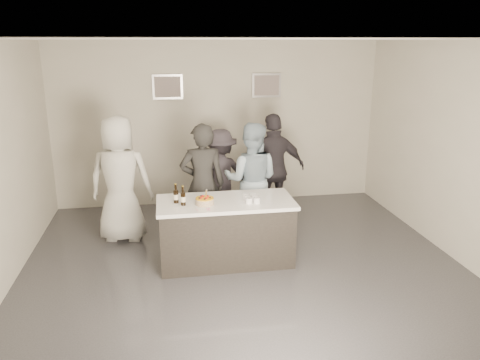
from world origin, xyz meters
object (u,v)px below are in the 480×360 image
(cake, at_px, (205,202))
(beer_bottle_b, at_px, (183,196))
(person_guest_back, at_px, (221,176))
(beer_bottle_a, at_px, (176,194))
(person_main_blue, at_px, (251,180))
(person_guest_left, at_px, (120,179))
(person_guest_right, at_px, (274,169))
(bar_counter, at_px, (226,231))
(person_main_black, at_px, (203,184))

(cake, bearing_deg, beer_bottle_b, 177.66)
(beer_bottle_b, height_order, person_guest_back, person_guest_back)
(beer_bottle_a, distance_m, person_guest_back, 1.79)
(beer_bottle_a, distance_m, person_main_blue, 1.49)
(cake, distance_m, person_guest_back, 1.76)
(beer_bottle_b, relative_size, person_guest_left, 0.13)
(cake, relative_size, person_guest_back, 0.15)
(cake, bearing_deg, person_guest_right, 48.85)
(beer_bottle_b, xyz_separation_m, person_main_blue, (1.10, 1.00, -0.13))
(beer_bottle_a, bearing_deg, beer_bottle_b, -50.21)
(person_main_blue, xyz_separation_m, person_guest_left, (-2.00, 0.12, 0.07))
(cake, relative_size, person_guest_right, 0.13)
(bar_counter, distance_m, beer_bottle_a, 0.88)
(cake, distance_m, person_main_blue, 1.30)
(person_main_blue, bearing_deg, cake, 68.66)
(cake, height_order, person_guest_right, person_guest_right)
(beer_bottle_b, distance_m, person_main_blue, 1.49)
(bar_counter, distance_m, beer_bottle_b, 0.82)
(cake, xyz_separation_m, beer_bottle_b, (-0.28, 0.01, 0.09))
(cake, height_order, person_main_black, person_main_black)
(beer_bottle_a, distance_m, person_guest_left, 1.29)
(person_guest_back, bearing_deg, cake, 63.44)
(person_guest_right, xyz_separation_m, person_guest_back, (-0.86, 0.23, -0.14))
(bar_counter, height_order, cake, cake)
(beer_bottle_b, xyz_separation_m, person_guest_back, (0.71, 1.69, -0.24))
(beer_bottle_b, xyz_separation_m, person_guest_right, (1.57, 1.46, -0.10))
(person_main_blue, height_order, person_guest_back, person_main_blue)
(beer_bottle_b, relative_size, person_guest_back, 0.16)
(beer_bottle_b, bearing_deg, person_main_black, 67.99)
(beer_bottle_b, height_order, person_main_blue, person_main_blue)
(bar_counter, bearing_deg, person_guest_right, 54.00)
(person_guest_right, bearing_deg, bar_counter, 46.43)
(bar_counter, bearing_deg, person_guest_left, 145.08)
(person_main_black, relative_size, person_guest_left, 0.95)
(bar_counter, distance_m, person_main_blue, 1.14)
(person_main_blue, distance_m, person_guest_right, 0.66)
(person_guest_left, bearing_deg, beer_bottle_b, 138.64)
(person_guest_left, bearing_deg, person_main_blue, -173.51)
(person_guest_left, height_order, person_guest_right, person_guest_left)
(beer_bottle_b, bearing_deg, person_guest_back, 67.38)
(person_guest_left, xyz_separation_m, person_guest_back, (1.60, 0.57, -0.18))
(beer_bottle_b, distance_m, person_guest_right, 2.15)
(person_guest_back, bearing_deg, person_guest_right, 152.47)
(person_main_black, distance_m, person_guest_right, 1.40)
(person_main_black, bearing_deg, beer_bottle_b, 69.21)
(person_main_black, height_order, person_guest_back, person_main_black)
(beer_bottle_a, bearing_deg, person_guest_right, 39.18)
(person_guest_left, bearing_deg, person_guest_right, -162.08)
(beer_bottle_a, height_order, beer_bottle_b, same)
(beer_bottle_b, height_order, person_guest_left, person_guest_left)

